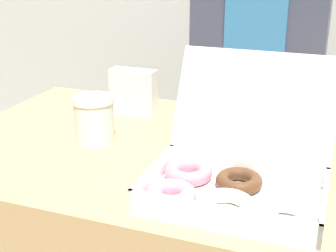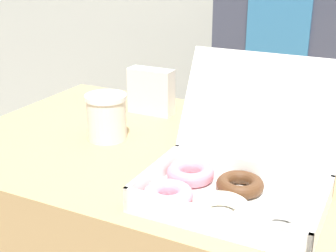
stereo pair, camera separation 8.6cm
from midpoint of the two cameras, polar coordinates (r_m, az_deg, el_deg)
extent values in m
cube|color=white|center=(0.88, 5.11, -9.13)|extent=(0.32, 0.22, 0.01)
cube|color=white|center=(0.91, -4.51, -6.07)|extent=(0.01, 0.22, 0.04)
cube|color=white|center=(0.84, 15.72, -9.27)|extent=(0.01, 0.22, 0.04)
cube|color=white|center=(0.78, 3.04, -11.18)|extent=(0.32, 0.01, 0.04)
cube|color=white|center=(0.95, 6.86, -4.90)|extent=(0.32, 0.01, 0.04)
cube|color=white|center=(0.96, 7.92, 2.77)|extent=(0.32, 0.10, 0.20)
torus|color=pink|center=(0.85, -2.51, -8.47)|extent=(0.13, 0.13, 0.03)
torus|color=pink|center=(0.94, -0.12, -5.70)|extent=(0.13, 0.13, 0.03)
torus|color=silver|center=(0.83, 4.19, -9.77)|extent=(0.14, 0.14, 0.03)
torus|color=#4C2D19|center=(0.91, 6.00, -6.76)|extent=(0.13, 0.13, 0.03)
torus|color=white|center=(0.80, 11.35, -10.64)|extent=(0.15, 0.15, 0.04)
cylinder|color=silver|center=(1.14, -11.12, 0.47)|extent=(0.09, 0.09, 0.10)
cylinder|color=white|center=(1.12, -11.32, 3.17)|extent=(0.10, 0.10, 0.01)
cube|color=silver|center=(1.31, -6.08, 4.10)|extent=(0.13, 0.05, 0.13)
cylinder|color=#4C4742|center=(1.66, 8.49, -6.41)|extent=(0.22, 0.22, 0.82)
camera|label=1|loc=(0.04, -92.86, -1.08)|focal=50.00mm
camera|label=2|loc=(0.04, 87.14, 1.08)|focal=50.00mm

